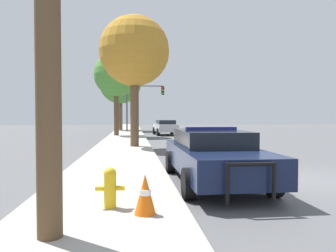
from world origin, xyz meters
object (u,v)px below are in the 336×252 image
Objects in this scene: traffic_cone at (145,194)px; traffic_light at (142,98)px; tree_sidewalk_far at (120,83)px; police_car at (213,154)px; car_background_midblock at (165,127)px; fire_hydrant at (110,186)px; tree_sidewalk_near at (134,52)px; tree_sidewalk_mid at (116,75)px.

traffic_light is at bearing 88.42° from traffic_cone.
traffic_light is 0.62× the size of tree_sidewalk_far.
car_background_midblock is at bearing -92.55° from police_car.
tree_sidewalk_far reaches higher than fire_hydrant.
tree_sidewalk_near is (-1.99, 9.16, 4.41)m from police_car.
police_car is 19.97m from tree_sidewalk_mid.
tree_sidewalk_near is at bearing -85.78° from tree_sidewalk_far.
tree_sidewalk_mid is 22.73m from traffic_cone.
traffic_light is 16.86m from tree_sidewalk_near.
traffic_cone is (1.57, -22.19, -4.68)m from tree_sidewalk_mid.
traffic_cone is (0.60, -0.44, -0.05)m from fire_hydrant.
tree_sidewalk_mid is (-2.36, -6.76, 1.53)m from traffic_light.
tree_sidewalk_near is at bearing 90.50° from traffic_cone.
police_car is 0.78× the size of tree_sidewalk_mid.
traffic_cone is at bearing -87.15° from tree_sidewalk_far.
car_background_midblock is at bearing 83.55° from traffic_cone.
tree_sidewalk_far is 33.32m from traffic_cone.
tree_sidewalk_far is at bearing 91.83° from fire_hydrant.
fire_hydrant is 0.75m from traffic_cone.
police_car is at bearing 58.07° from traffic_cone.
traffic_light is at bearing -58.34° from tree_sidewalk_far.
fire_hydrant is at bearing -87.46° from tree_sidewalk_mid.
car_background_midblock reaches higher than traffic_cone.
tree_sidewalk_mid is 10.37× the size of traffic_cone.
fire_hydrant is 0.17× the size of car_background_midblock.
traffic_cone is at bearing -36.46° from fire_hydrant.
tree_sidewalk_near reaches higher than police_car.
traffic_light is at bearing 108.87° from car_background_midblock.
fire_hydrant is 0.09× the size of tree_sidewalk_far.
tree_sidewalk_mid reaches higher than car_background_midblock.
car_background_midblock is 24.52m from traffic_cone.
tree_sidewalk_far is at bearing -83.50° from police_car.
tree_sidewalk_near reaches higher than traffic_cone.
police_car is 1.09× the size of traffic_light.
police_car is 3.58m from fire_hydrant.
police_car is 30.46m from tree_sidewalk_far.
tree_sidewalk_far is at bearing 90.37° from tree_sidewalk_mid.
car_background_midblock is at bearing 26.76° from tree_sidewalk_mid.
car_background_midblock is at bearing -66.89° from traffic_light.
tree_sidewalk_far is (-3.52, 29.87, 4.80)m from police_car.
tree_sidewalk_mid is at bearing 94.04° from traffic_cone.
fire_hydrant is at bearing 143.54° from traffic_cone.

